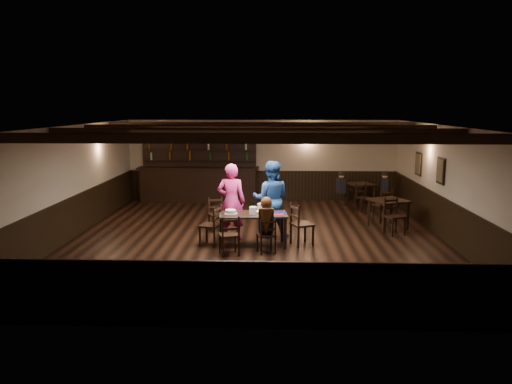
{
  "coord_description": "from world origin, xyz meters",
  "views": [
    {
      "loc": [
        0.4,
        -11.72,
        3.16
      ],
      "look_at": [
        -0.03,
        0.2,
        1.1
      ],
      "focal_mm": 35.0,
      "sensor_mm": 36.0,
      "label": 1
    }
  ],
  "objects_px": {
    "chair_near_right": "(267,233)",
    "man_blue": "(271,199)",
    "dining_table": "(253,217)",
    "bar_counter": "(199,180)",
    "woman_pink": "(231,202)",
    "cake": "(231,212)",
    "chair_near_left": "(230,232)"
  },
  "relations": [
    {
      "from": "man_blue",
      "to": "dining_table",
      "type": "bearing_deg",
      "value": 67.34
    },
    {
      "from": "cake",
      "to": "dining_table",
      "type": "bearing_deg",
      "value": 2.14
    },
    {
      "from": "chair_near_left",
      "to": "chair_near_right",
      "type": "height_order",
      "value": "chair_near_left"
    },
    {
      "from": "chair_near_left",
      "to": "bar_counter",
      "type": "distance_m",
      "value": 6.39
    },
    {
      "from": "chair_near_left",
      "to": "cake",
      "type": "height_order",
      "value": "chair_near_left"
    },
    {
      "from": "woman_pink",
      "to": "man_blue",
      "type": "bearing_deg",
      "value": -164.63
    },
    {
      "from": "cake",
      "to": "woman_pink",
      "type": "bearing_deg",
      "value": 93.26
    },
    {
      "from": "chair_near_right",
      "to": "woman_pink",
      "type": "bearing_deg",
      "value": 126.43
    },
    {
      "from": "dining_table",
      "to": "chair_near_left",
      "type": "relative_size",
      "value": 1.82
    },
    {
      "from": "chair_near_left",
      "to": "bar_counter",
      "type": "relative_size",
      "value": 0.22
    },
    {
      "from": "man_blue",
      "to": "chair_near_right",
      "type": "bearing_deg",
      "value": 91.19
    },
    {
      "from": "bar_counter",
      "to": "chair_near_left",
      "type": "bearing_deg",
      "value": -75.64
    },
    {
      "from": "chair_near_left",
      "to": "man_blue",
      "type": "bearing_deg",
      "value": 61.27
    },
    {
      "from": "chair_near_left",
      "to": "woman_pink",
      "type": "xyz_separation_m",
      "value": [
        -0.08,
        1.35,
        0.41
      ]
    },
    {
      "from": "chair_near_left",
      "to": "cake",
      "type": "distance_m",
      "value": 0.81
    },
    {
      "from": "chair_near_left",
      "to": "cake",
      "type": "xyz_separation_m",
      "value": [
        -0.05,
        0.76,
        0.29
      ]
    },
    {
      "from": "chair_near_right",
      "to": "bar_counter",
      "type": "height_order",
      "value": "bar_counter"
    },
    {
      "from": "dining_table",
      "to": "woman_pink",
      "type": "xyz_separation_m",
      "value": [
        -0.54,
        0.58,
        0.25
      ]
    },
    {
      "from": "chair_near_right",
      "to": "cake",
      "type": "bearing_deg",
      "value": 145.02
    },
    {
      "from": "chair_near_left",
      "to": "cake",
      "type": "relative_size",
      "value": 2.92
    },
    {
      "from": "chair_near_right",
      "to": "woman_pink",
      "type": "distance_m",
      "value": 1.53
    },
    {
      "from": "dining_table",
      "to": "man_blue",
      "type": "bearing_deg",
      "value": 63.35
    },
    {
      "from": "chair_near_right",
      "to": "man_blue",
      "type": "xyz_separation_m",
      "value": [
        0.07,
        1.4,
        0.47
      ]
    },
    {
      "from": "man_blue",
      "to": "bar_counter",
      "type": "distance_m",
      "value": 5.22
    },
    {
      "from": "cake",
      "to": "man_blue",
      "type": "bearing_deg",
      "value": 41.95
    },
    {
      "from": "dining_table",
      "to": "woman_pink",
      "type": "relative_size",
      "value": 0.87
    },
    {
      "from": "woman_pink",
      "to": "cake",
      "type": "relative_size",
      "value": 6.15
    },
    {
      "from": "chair_near_right",
      "to": "cake",
      "type": "height_order",
      "value": "cake"
    },
    {
      "from": "woman_pink",
      "to": "dining_table",
      "type": "bearing_deg",
      "value": 135.4
    },
    {
      "from": "dining_table",
      "to": "man_blue",
      "type": "distance_m",
      "value": 0.93
    },
    {
      "from": "dining_table",
      "to": "chair_near_right",
      "type": "relative_size",
      "value": 1.99
    },
    {
      "from": "chair_near_right",
      "to": "man_blue",
      "type": "distance_m",
      "value": 1.48
    }
  ]
}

